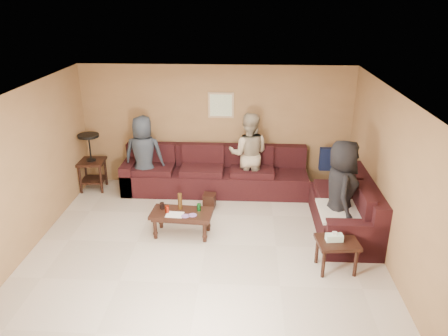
# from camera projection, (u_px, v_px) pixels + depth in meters

# --- Properties ---
(room) EXTENTS (5.60, 5.50, 2.50)m
(room) POSITION_uv_depth(u_px,v_px,m) (204.00, 148.00, 6.47)
(room) COLOR beige
(room) RESTS_ON ground
(sectional_sofa) EXTENTS (4.65, 2.90, 0.97)m
(sectional_sofa) POSITION_uv_depth(u_px,v_px,m) (255.00, 188.00, 8.33)
(sectional_sofa) COLOR black
(sectional_sofa) RESTS_ON ground
(coffee_table) EXTENTS (1.05, 0.58, 0.70)m
(coffee_table) POSITION_uv_depth(u_px,v_px,m) (182.00, 215.00, 7.25)
(coffee_table) COLOR black
(coffee_table) RESTS_ON ground
(end_table_left) EXTENTS (0.56, 0.56, 1.18)m
(end_table_left) POSITION_uv_depth(u_px,v_px,m) (91.00, 161.00, 8.86)
(end_table_left) COLOR black
(end_table_left) RESTS_ON ground
(side_table_right) EXTENTS (0.63, 0.54, 0.63)m
(side_table_right) POSITION_uv_depth(u_px,v_px,m) (337.00, 245.00, 6.30)
(side_table_right) COLOR black
(side_table_right) RESTS_ON ground
(waste_bin) EXTENTS (0.24, 0.24, 0.27)m
(waste_bin) POSITION_uv_depth(u_px,v_px,m) (209.00, 201.00, 8.27)
(waste_bin) COLOR black
(waste_bin) RESTS_ON ground
(wall_art) EXTENTS (0.52, 0.04, 0.52)m
(wall_art) POSITION_uv_depth(u_px,v_px,m) (221.00, 105.00, 8.74)
(wall_art) COLOR tan
(wall_art) RESTS_ON ground
(person_left) EXTENTS (0.80, 0.52, 1.62)m
(person_left) POSITION_uv_depth(u_px,v_px,m) (144.00, 156.00, 8.61)
(person_left) COLOR #292F39
(person_left) RESTS_ON ground
(person_middle) EXTENTS (0.87, 0.70, 1.67)m
(person_middle) POSITION_uv_depth(u_px,v_px,m) (249.00, 154.00, 8.62)
(person_middle) COLOR tan
(person_middle) RESTS_ON ground
(person_right) EXTENTS (0.58, 0.86, 1.72)m
(person_right) POSITION_uv_depth(u_px,v_px,m) (341.00, 192.00, 6.94)
(person_right) COLOR black
(person_right) RESTS_ON ground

